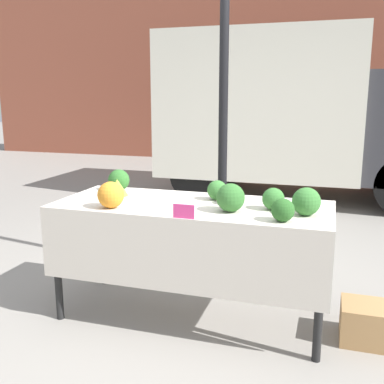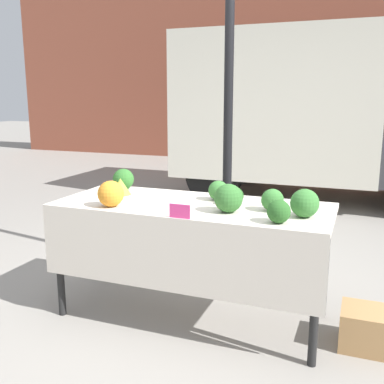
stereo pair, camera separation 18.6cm
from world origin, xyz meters
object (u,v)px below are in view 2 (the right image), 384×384
Objects in this scene: parked_truck at (317,112)px; produce_crate at (376,330)px; price_sign at (180,211)px; orange_cauliflower at (111,194)px.

produce_crate is at bearing -78.65° from parked_truck.
produce_crate is (1.13, 0.37, -0.72)m from price_sign.
parked_truck is 4.56m from price_sign.
produce_crate is at bearing 9.06° from orange_cauliflower.
parked_truck is 24.79× the size of orange_cauliflower.
parked_truck is 32.51× the size of price_sign.
parked_truck reaches higher than price_sign.
parked_truck is at bearing 101.35° from produce_crate.
price_sign is at bearing -11.23° from orange_cauliflower.
produce_crate is (0.84, -4.17, -1.15)m from parked_truck.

